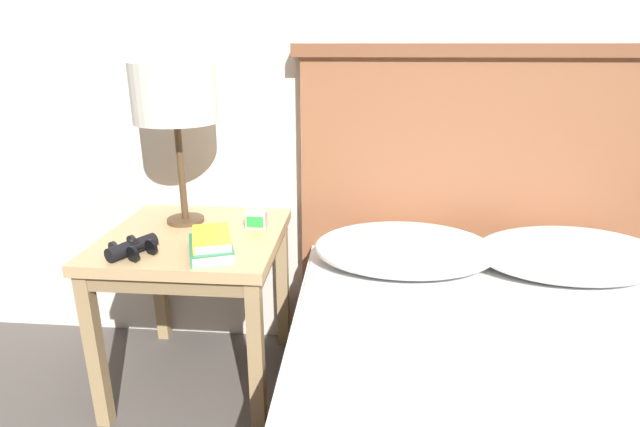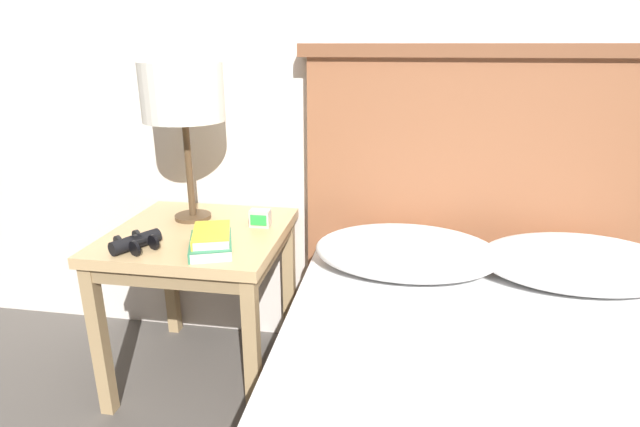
{
  "view_description": "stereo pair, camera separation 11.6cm",
  "coord_description": "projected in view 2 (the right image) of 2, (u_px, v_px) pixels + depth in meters",
  "views": [
    {
      "loc": [
        -0.1,
        -0.89,
        1.17
      ],
      "look_at": [
        -0.23,
        0.58,
        0.67
      ],
      "focal_mm": 28.0,
      "sensor_mm": 36.0,
      "label": 1
    },
    {
      "loc": [
        0.01,
        -0.88,
        1.17
      ],
      "look_at": [
        -0.23,
        0.58,
        0.67
      ],
      "focal_mm": 28.0,
      "sensor_mm": 36.0,
      "label": 2
    }
  ],
  "objects": [
    {
      "name": "table_lamp",
      "position": [
        183.0,
        95.0,
        1.68
      ],
      "size": [
        0.28,
        0.28,
        0.55
      ],
      "color": "#4C3823",
      "rests_on": "nightstand"
    },
    {
      "name": "book_on_nightstand",
      "position": [
        210.0,
        245.0,
        1.53
      ],
      "size": [
        0.19,
        0.23,
        0.03
      ],
      "color": "silver",
      "rests_on": "nightstand"
    },
    {
      "name": "nightstand",
      "position": [
        200.0,
        251.0,
        1.73
      ],
      "size": [
        0.58,
        0.58,
        0.57
      ],
      "color": "tan",
      "rests_on": "ground_plane"
    },
    {
      "name": "wall_back",
      "position": [
        405.0,
        5.0,
        1.68
      ],
      "size": [
        8.0,
        0.06,
        2.6
      ],
      "color": "silver",
      "rests_on": "ground_plane"
    },
    {
      "name": "book_stacked_on_top",
      "position": [
        211.0,
        235.0,
        1.53
      ],
      "size": [
        0.16,
        0.21,
        0.03
      ],
      "color": "silver",
      "rests_on": "book_on_nightstand"
    },
    {
      "name": "alarm_clock",
      "position": [
        260.0,
        218.0,
        1.73
      ],
      "size": [
        0.07,
        0.05,
        0.06
      ],
      "color": "#B7B2A8",
      "rests_on": "nightstand"
    },
    {
      "name": "binoculars_pair",
      "position": [
        136.0,
        242.0,
        1.54
      ],
      "size": [
        0.16,
        0.16,
        0.05
      ],
      "color": "black",
      "rests_on": "nightstand"
    }
  ]
}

